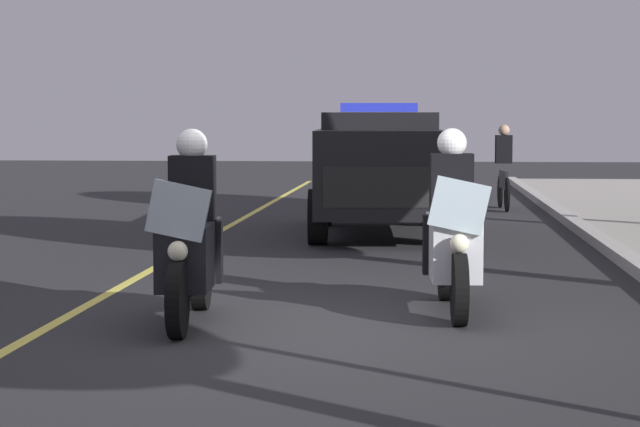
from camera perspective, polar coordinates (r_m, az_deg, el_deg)
The scene contains 6 objects.
ground_plane at distance 10.49m, azimuth -0.51°, elevation -5.38°, with size 80.00×80.00×0.00m, color #28282B.
lane_stripe_center at distance 10.93m, azimuth -12.40°, elevation -5.06°, with size 48.00×0.12×0.01m, color #E0D14C.
police_motorcycle_lead_left at distance 10.61m, azimuth -6.23°, elevation -1.48°, with size 2.14×0.60×1.72m.
police_motorcycle_lead_right at distance 11.21m, azimuth 6.35°, elevation -1.16°, with size 2.14×0.60×1.72m.
police_suv at distance 18.67m, azimuth 2.82°, elevation 2.27°, with size 5.00×2.29×2.05m.
cyclist_background at distance 23.96m, azimuth 8.76°, elevation 2.20°, with size 1.76×0.33×1.69m.
Camera 1 is at (10.28, 0.97, 1.81)m, focal length 67.05 mm.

